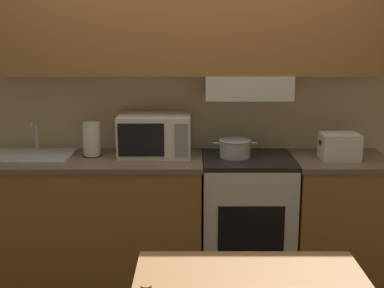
{
  "coord_description": "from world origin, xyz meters",
  "views": [
    {
      "loc": [
        0.05,
        -3.79,
        1.76
      ],
      "look_at": [
        0.05,
        -0.54,
        1.06
      ],
      "focal_mm": 50.0,
      "sensor_mm": 36.0,
      "label": 1
    }
  ],
  "objects_px": {
    "stove_range": "(246,221)",
    "paper_towel_roll": "(91,140)",
    "toaster": "(339,146)",
    "cooking_pot": "(234,148)",
    "microwave": "(154,135)",
    "sink_basin": "(30,156)"
  },
  "relations": [
    {
      "from": "stove_range",
      "to": "paper_towel_roll",
      "type": "bearing_deg",
      "value": 177.63
    },
    {
      "from": "toaster",
      "to": "paper_towel_roll",
      "type": "relative_size",
      "value": 1.12
    },
    {
      "from": "sink_basin",
      "to": "paper_towel_roll",
      "type": "height_order",
      "value": "paper_towel_roll"
    },
    {
      "from": "stove_range",
      "to": "microwave",
      "type": "distance_m",
      "value": 0.87
    },
    {
      "from": "microwave",
      "to": "paper_towel_roll",
      "type": "distance_m",
      "value": 0.43
    },
    {
      "from": "toaster",
      "to": "paper_towel_roll",
      "type": "xyz_separation_m",
      "value": [
        -1.66,
        0.08,
        0.03
      ]
    },
    {
      "from": "cooking_pot",
      "to": "microwave",
      "type": "distance_m",
      "value": 0.55
    },
    {
      "from": "stove_range",
      "to": "cooking_pot",
      "type": "relative_size",
      "value": 3.05
    },
    {
      "from": "microwave",
      "to": "stove_range",
      "type": "bearing_deg",
      "value": -7.01
    },
    {
      "from": "cooking_pot",
      "to": "paper_towel_roll",
      "type": "xyz_separation_m",
      "value": [
        -0.97,
        0.03,
        0.05
      ]
    },
    {
      "from": "microwave",
      "to": "paper_towel_roll",
      "type": "height_order",
      "value": "microwave"
    },
    {
      "from": "stove_range",
      "to": "cooking_pot",
      "type": "height_order",
      "value": "cooking_pot"
    },
    {
      "from": "cooking_pot",
      "to": "sink_basin",
      "type": "distance_m",
      "value": 1.38
    },
    {
      "from": "stove_range",
      "to": "toaster",
      "type": "distance_m",
      "value": 0.81
    },
    {
      "from": "microwave",
      "to": "sink_basin",
      "type": "bearing_deg",
      "value": -173.97
    },
    {
      "from": "cooking_pot",
      "to": "toaster",
      "type": "height_order",
      "value": "toaster"
    },
    {
      "from": "stove_range",
      "to": "cooking_pot",
      "type": "bearing_deg",
      "value": 170.49
    },
    {
      "from": "stove_range",
      "to": "microwave",
      "type": "height_order",
      "value": "microwave"
    },
    {
      "from": "stove_range",
      "to": "toaster",
      "type": "bearing_deg",
      "value": -3.47
    },
    {
      "from": "cooking_pot",
      "to": "sink_basin",
      "type": "bearing_deg",
      "value": -178.98
    },
    {
      "from": "toaster",
      "to": "sink_basin",
      "type": "relative_size",
      "value": 0.48
    },
    {
      "from": "microwave",
      "to": "paper_towel_roll",
      "type": "relative_size",
      "value": 2.1
    }
  ]
}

